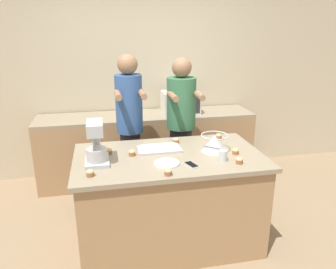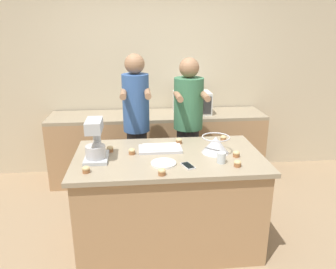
# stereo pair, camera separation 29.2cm
# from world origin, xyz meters

# --- Properties ---
(ground_plane) EXTENTS (16.00, 16.00, 0.00)m
(ground_plane) POSITION_xyz_m (0.00, 0.00, 0.00)
(ground_plane) COLOR #937A5B
(back_wall) EXTENTS (10.00, 0.06, 2.70)m
(back_wall) POSITION_xyz_m (0.00, 1.78, 1.35)
(back_wall) COLOR beige
(back_wall) RESTS_ON ground_plane
(island_counter) EXTENTS (1.68, 0.96, 0.90)m
(island_counter) POSITION_xyz_m (0.00, 0.00, 0.45)
(island_counter) COLOR #A87F56
(island_counter) RESTS_ON ground_plane
(back_counter) EXTENTS (2.80, 0.60, 0.90)m
(back_counter) POSITION_xyz_m (0.00, 1.43, 0.45)
(back_counter) COLOR #A87F56
(back_counter) RESTS_ON ground_plane
(person_left) EXTENTS (0.31, 0.48, 1.73)m
(person_left) POSITION_xyz_m (-0.28, 0.75, 0.93)
(person_left) COLOR #232328
(person_left) RESTS_ON ground_plane
(person_right) EXTENTS (0.34, 0.50, 1.69)m
(person_right) POSITION_xyz_m (0.30, 0.75, 0.89)
(person_right) COLOR #232328
(person_right) RESTS_ON ground_plane
(stand_mixer) EXTENTS (0.20, 0.30, 0.36)m
(stand_mixer) POSITION_xyz_m (-0.63, -0.04, 1.06)
(stand_mixer) COLOR #B2B7BC
(stand_mixer) RESTS_ON island_counter
(mixing_bowl) EXTENTS (0.26, 0.26, 0.16)m
(mixing_bowl) POSITION_xyz_m (0.43, 0.02, 0.98)
(mixing_bowl) COLOR #BCBCC1
(mixing_bowl) RESTS_ON island_counter
(baking_tray) EXTENTS (0.40, 0.22, 0.04)m
(baking_tray) POSITION_xyz_m (-0.07, 0.13, 0.91)
(baking_tray) COLOR #BCBCC1
(baking_tray) RESTS_ON island_counter
(microwave_oven) EXTENTS (0.47, 0.33, 0.28)m
(microwave_oven) POSITION_xyz_m (0.45, 1.43, 1.04)
(microwave_oven) COLOR silver
(microwave_oven) RESTS_ON back_counter
(cell_phone) EXTENTS (0.11, 0.16, 0.01)m
(cell_phone) POSITION_xyz_m (0.13, -0.26, 0.90)
(cell_phone) COLOR silver
(cell_phone) RESTS_ON island_counter
(drinking_glass) EXTENTS (0.07, 0.07, 0.09)m
(drinking_glass) POSITION_xyz_m (0.43, -0.22, 0.94)
(drinking_glass) COLOR silver
(drinking_glass) RESTS_ON island_counter
(small_plate) EXTENTS (0.21, 0.21, 0.02)m
(small_plate) POSITION_xyz_m (-0.06, -0.20, 0.91)
(small_plate) COLOR white
(small_plate) RESTS_ON island_counter
(cupcake_0) EXTENTS (0.06, 0.06, 0.06)m
(cupcake_0) POSITION_xyz_m (0.13, 0.30, 0.92)
(cupcake_0) COLOR #9E6038
(cupcake_0) RESTS_ON island_counter
(cupcake_1) EXTENTS (0.06, 0.06, 0.06)m
(cupcake_1) POSITION_xyz_m (-0.68, -0.30, 0.92)
(cupcake_1) COLOR #9E6038
(cupcake_1) RESTS_ON island_counter
(cupcake_2) EXTENTS (0.06, 0.06, 0.06)m
(cupcake_2) POSITION_xyz_m (-0.09, -0.40, 0.92)
(cupcake_2) COLOR #9E6038
(cupcake_2) RESTS_ON island_counter
(cupcake_3) EXTENTS (0.06, 0.06, 0.06)m
(cupcake_3) POSITION_xyz_m (0.54, -0.30, 0.92)
(cupcake_3) COLOR #9E6038
(cupcake_3) RESTS_ON island_counter
(cupcake_4) EXTENTS (0.06, 0.06, 0.06)m
(cupcake_4) POSITION_xyz_m (0.59, 0.34, 0.92)
(cupcake_4) COLOR #9E6038
(cupcake_4) RESTS_ON island_counter
(cupcake_5) EXTENTS (0.06, 0.06, 0.06)m
(cupcake_5) POSITION_xyz_m (-0.33, 0.06, 0.92)
(cupcake_5) COLOR #9E6038
(cupcake_5) RESTS_ON island_counter
(cupcake_6) EXTENTS (0.06, 0.06, 0.06)m
(cupcake_6) POSITION_xyz_m (-0.53, 0.14, 0.92)
(cupcake_6) COLOR #9E6038
(cupcake_6) RESTS_ON island_counter
(cupcake_7) EXTENTS (0.06, 0.06, 0.06)m
(cupcake_7) POSITION_xyz_m (0.59, -0.10, 0.92)
(cupcake_7) COLOR #9E6038
(cupcake_7) RESTS_ON island_counter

